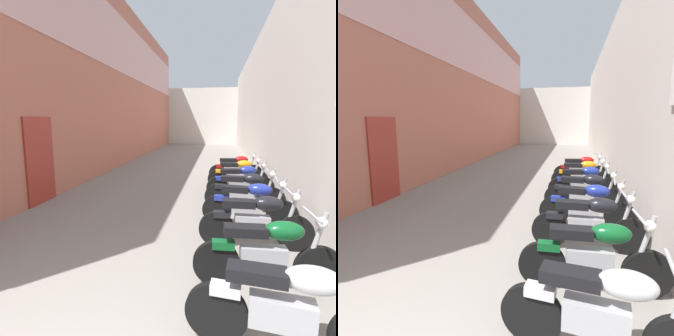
# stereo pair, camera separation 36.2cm
# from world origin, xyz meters

# --- Properties ---
(ground_plane) EXTENTS (40.71, 40.71, 0.00)m
(ground_plane) POSITION_xyz_m (0.00, 10.35, 0.00)
(ground_plane) COLOR gray
(building_left) EXTENTS (0.45, 24.71, 7.65)m
(building_left) POSITION_xyz_m (-3.22, 12.30, 3.86)
(building_left) COLOR #B76651
(building_left) RESTS_ON ground
(building_right) EXTENTS (0.45, 24.71, 5.66)m
(building_right) POSITION_xyz_m (3.23, 12.35, 2.83)
(building_right) COLOR beige
(building_right) RESTS_ON ground
(building_far_end) EXTENTS (9.06, 2.00, 4.96)m
(building_far_end) POSITION_xyz_m (0.00, 25.71, 2.48)
(building_far_end) COLOR beige
(building_far_end) RESTS_ON ground
(motorcycle_nearest) EXTENTS (1.85, 0.58, 1.04)m
(motorcycle_nearest) POSITION_xyz_m (2.09, 1.61, 0.50)
(motorcycle_nearest) COLOR black
(motorcycle_nearest) RESTS_ON ground
(motorcycle_second) EXTENTS (1.85, 0.58, 1.04)m
(motorcycle_second) POSITION_xyz_m (2.09, 2.67, 0.50)
(motorcycle_second) COLOR black
(motorcycle_second) RESTS_ON ground
(motorcycle_third) EXTENTS (1.85, 0.58, 1.04)m
(motorcycle_third) POSITION_xyz_m (2.09, 3.82, 0.50)
(motorcycle_third) COLOR black
(motorcycle_third) RESTS_ON ground
(motorcycle_fourth) EXTENTS (1.85, 0.58, 1.04)m
(motorcycle_fourth) POSITION_xyz_m (2.09, 4.78, 0.50)
(motorcycle_fourth) COLOR black
(motorcycle_fourth) RESTS_ON ground
(motorcycle_fifth) EXTENTS (1.85, 0.58, 1.04)m
(motorcycle_fifth) POSITION_xyz_m (2.09, 5.82, 0.50)
(motorcycle_fifth) COLOR black
(motorcycle_fifth) RESTS_ON ground
(motorcycle_sixth) EXTENTS (1.84, 0.58, 1.04)m
(motorcycle_sixth) POSITION_xyz_m (2.09, 6.89, 0.50)
(motorcycle_sixth) COLOR black
(motorcycle_sixth) RESTS_ON ground
(motorcycle_seventh) EXTENTS (1.85, 0.58, 1.04)m
(motorcycle_seventh) POSITION_xyz_m (2.09, 8.00, 0.50)
(motorcycle_seventh) COLOR black
(motorcycle_seventh) RESTS_ON ground
(motorcycle_eighth) EXTENTS (1.83, 0.58, 1.04)m
(motorcycle_eighth) POSITION_xyz_m (2.09, 9.04, 0.50)
(motorcycle_eighth) COLOR black
(motorcycle_eighth) RESTS_ON ground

